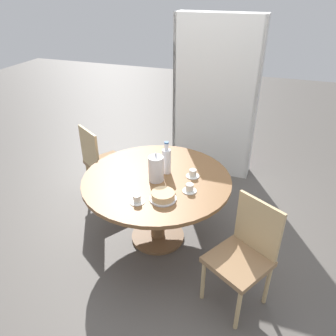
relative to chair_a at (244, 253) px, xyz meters
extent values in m
plane|color=#56514C|center=(-0.89, 0.46, -0.48)|extent=(14.00, 14.00, 0.00)
cylinder|color=brown|center=(-0.89, 0.46, -0.47)|extent=(0.54, 0.54, 0.03)
cylinder|color=brown|center=(-0.89, 0.46, -0.13)|extent=(0.14, 0.14, 0.65)
cylinder|color=brown|center=(-0.89, 0.46, 0.21)|extent=(1.38, 1.38, 0.04)
cylinder|color=tan|center=(-0.28, -0.12, -0.28)|extent=(0.03, 0.03, 0.41)
cylinder|color=tan|center=(0.03, -0.30, -0.28)|extent=(0.03, 0.03, 0.41)
cylinder|color=tan|center=(-0.09, 0.19, -0.28)|extent=(0.03, 0.03, 0.41)
cylinder|color=tan|center=(0.21, 0.01, -0.28)|extent=(0.03, 0.03, 0.41)
cube|color=#93704C|center=(-0.03, -0.06, -0.05)|extent=(0.58, 0.58, 0.04)
cube|color=tan|center=(0.07, 0.11, 0.20)|extent=(0.36, 0.23, 0.45)
cylinder|color=tan|center=(-1.48, 1.06, -0.28)|extent=(0.03, 0.03, 0.41)
cylinder|color=tan|center=(-1.78, 1.25, -0.28)|extent=(0.03, 0.03, 0.41)
cylinder|color=tan|center=(-1.68, 0.75, -0.28)|extent=(0.03, 0.03, 0.41)
cylinder|color=tan|center=(-1.98, 0.95, -0.28)|extent=(0.03, 0.03, 0.41)
cube|color=#93704C|center=(-1.73, 1.00, -0.05)|extent=(0.58, 0.58, 0.04)
cube|color=tan|center=(-1.84, 0.84, 0.20)|extent=(0.35, 0.24, 0.45)
cube|color=silver|center=(-0.19, 2.05, 0.52)|extent=(0.04, 0.28, 2.00)
cube|color=silver|center=(-1.20, 2.05, 0.52)|extent=(0.04, 0.28, 2.00)
cube|color=silver|center=(-0.70, 1.92, 0.52)|extent=(1.05, 0.02, 2.00)
cube|color=silver|center=(-0.70, 2.05, -0.47)|extent=(0.97, 0.27, 0.04)
cube|color=silver|center=(-0.70, 2.05, 0.18)|extent=(0.97, 0.27, 0.04)
cube|color=silver|center=(-0.70, 2.05, 0.85)|extent=(0.97, 0.27, 0.04)
cube|color=silver|center=(-0.70, 2.05, 1.50)|extent=(0.97, 0.27, 0.04)
cube|color=#703384|center=(-0.40, 2.04, -0.20)|extent=(0.38, 0.21, 0.49)
cube|color=orange|center=(-1.00, 2.04, -0.18)|extent=(0.38, 0.21, 0.53)
cube|color=orange|center=(-0.43, 2.04, 0.42)|extent=(0.43, 0.21, 0.44)
cube|color=#28703D|center=(-0.97, 2.04, 0.46)|extent=(0.43, 0.21, 0.52)
cube|color=teal|center=(-0.43, 2.04, 1.09)|extent=(0.43, 0.21, 0.44)
cube|color=teal|center=(-0.97, 2.04, 1.15)|extent=(0.43, 0.21, 0.56)
cylinder|color=silver|center=(-0.88, 0.42, 0.35)|extent=(0.14, 0.14, 0.24)
cone|color=silver|center=(-0.88, 0.42, 0.48)|extent=(0.12, 0.12, 0.02)
sphere|color=silver|center=(-0.88, 0.42, 0.50)|extent=(0.02, 0.02, 0.02)
cylinder|color=silver|center=(-0.84, 0.58, 0.35)|extent=(0.08, 0.08, 0.24)
cylinder|color=silver|center=(-0.84, 0.58, 0.51)|extent=(0.04, 0.04, 0.07)
cylinder|color=#2D5184|center=(-0.84, 0.58, 0.55)|extent=(0.04, 0.04, 0.01)
cylinder|color=silver|center=(-0.72, 0.16, 0.24)|extent=(0.23, 0.23, 0.01)
cylinder|color=#DBB784|center=(-0.72, 0.16, 0.27)|extent=(0.20, 0.20, 0.06)
cylinder|color=silver|center=(-0.58, 0.59, 0.24)|extent=(0.12, 0.12, 0.01)
cylinder|color=silver|center=(-0.58, 0.59, 0.27)|extent=(0.07, 0.07, 0.06)
cylinder|color=silver|center=(-0.91, 0.05, 0.24)|extent=(0.12, 0.12, 0.01)
cylinder|color=silver|center=(-0.91, 0.05, 0.27)|extent=(0.07, 0.07, 0.06)
cylinder|color=silver|center=(-0.54, 0.35, 0.24)|extent=(0.12, 0.12, 0.01)
cylinder|color=silver|center=(-0.54, 0.35, 0.27)|extent=(0.07, 0.07, 0.06)
camera|label=1|loc=(0.05, -1.94, 1.82)|focal=35.00mm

